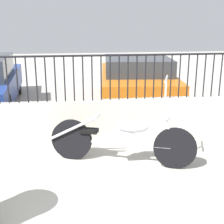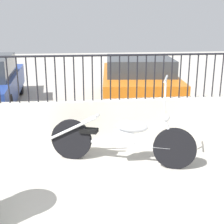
% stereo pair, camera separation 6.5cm
% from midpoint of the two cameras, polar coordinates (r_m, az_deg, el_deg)
% --- Properties ---
extents(low_wall, '(9.42, 0.18, 0.79)m').
position_cam_midpoint_polar(low_wall, '(5.78, -9.46, -1.89)').
color(low_wall, beige).
rests_on(low_wall, ground_plane).
extents(fence_railing, '(9.42, 0.04, 0.83)m').
position_cam_midpoint_polar(fence_railing, '(5.57, -9.91, 7.24)').
color(fence_railing, black).
rests_on(fence_railing, low_wall).
extents(motorcycle_silver, '(2.23, 0.98, 1.41)m').
position_cam_midpoint_polar(motorcycle_silver, '(4.90, 0.16, -4.79)').
color(motorcycle_silver, black).
rests_on(motorcycle_silver, ground_plane).
extents(car_orange, '(2.32, 4.18, 1.25)m').
position_cam_midpoint_polar(car_orange, '(8.65, 4.26, 6.04)').
color(car_orange, black).
rests_on(car_orange, ground_plane).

